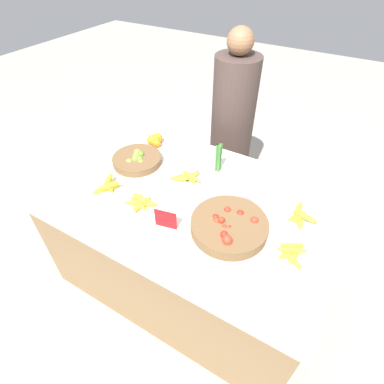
{
  "coord_description": "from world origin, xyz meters",
  "views": [
    {
      "loc": [
        0.67,
        -1.15,
        2.03
      ],
      "look_at": [
        0.0,
        0.0,
        0.83
      ],
      "focal_mm": 28.0,
      "sensor_mm": 36.0,
      "label": 1
    }
  ],
  "objects_px": {
    "metal_bowl": "(262,188)",
    "tomato_basket": "(229,226)",
    "price_sign": "(166,219)",
    "lime_bowl": "(137,160)",
    "vendor_person": "(232,131)"
  },
  "relations": [
    {
      "from": "tomato_basket",
      "to": "price_sign",
      "type": "relative_size",
      "value": 3.4
    },
    {
      "from": "lime_bowl",
      "to": "price_sign",
      "type": "height_order",
      "value": "price_sign"
    },
    {
      "from": "metal_bowl",
      "to": "price_sign",
      "type": "bearing_deg",
      "value": -123.84
    },
    {
      "from": "metal_bowl",
      "to": "tomato_basket",
      "type": "bearing_deg",
      "value": -96.88
    },
    {
      "from": "price_sign",
      "to": "lime_bowl",
      "type": "bearing_deg",
      "value": 129.95
    },
    {
      "from": "metal_bowl",
      "to": "vendor_person",
      "type": "bearing_deg",
      "value": 125.28
    },
    {
      "from": "lime_bowl",
      "to": "metal_bowl",
      "type": "relative_size",
      "value": 1.17
    },
    {
      "from": "lime_bowl",
      "to": "metal_bowl",
      "type": "bearing_deg",
      "value": 8.85
    },
    {
      "from": "tomato_basket",
      "to": "vendor_person",
      "type": "height_order",
      "value": "vendor_person"
    },
    {
      "from": "tomato_basket",
      "to": "metal_bowl",
      "type": "height_order",
      "value": "tomato_basket"
    },
    {
      "from": "vendor_person",
      "to": "price_sign",
      "type": "bearing_deg",
      "value": -81.91
    },
    {
      "from": "vendor_person",
      "to": "metal_bowl",
      "type": "bearing_deg",
      "value": -54.72
    },
    {
      "from": "tomato_basket",
      "to": "metal_bowl",
      "type": "distance_m",
      "value": 0.37
    },
    {
      "from": "metal_bowl",
      "to": "vendor_person",
      "type": "xyz_separation_m",
      "value": [
        -0.53,
        0.75,
        -0.14
      ]
    },
    {
      "from": "metal_bowl",
      "to": "vendor_person",
      "type": "height_order",
      "value": "vendor_person"
    }
  ]
}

